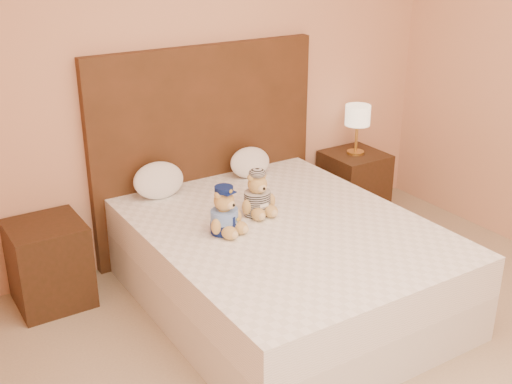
{
  "coord_description": "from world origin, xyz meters",
  "views": [
    {
      "loc": [
        -2.05,
        -1.72,
        2.25
      ],
      "look_at": [
        -0.05,
        1.45,
        0.69
      ],
      "focal_mm": 45.0,
      "sensor_mm": 36.0,
      "label": 1
    }
  ],
  "objects_px": {
    "lamp": "(358,118)",
    "pillow_left": "(159,179)",
    "pillow_right": "(250,161)",
    "nightstand_right": "(353,185)",
    "teddy_prisoner": "(257,193)",
    "nightstand_left": "(49,264)",
    "bed": "(284,264)",
    "teddy_police": "(224,210)"
  },
  "relations": [
    {
      "from": "nightstand_right",
      "to": "teddy_prisoner",
      "type": "xyz_separation_m",
      "value": [
        -1.3,
        -0.57,
        0.42
      ]
    },
    {
      "from": "bed",
      "to": "nightstand_right",
      "type": "relative_size",
      "value": 3.64
    },
    {
      "from": "nightstand_right",
      "to": "pillow_right",
      "type": "height_order",
      "value": "pillow_right"
    },
    {
      "from": "bed",
      "to": "teddy_prisoner",
      "type": "xyz_separation_m",
      "value": [
        -0.05,
        0.23,
        0.42
      ]
    },
    {
      "from": "bed",
      "to": "nightstand_right",
      "type": "distance_m",
      "value": 1.48
    },
    {
      "from": "pillow_left",
      "to": "pillow_right",
      "type": "height_order",
      "value": "pillow_left"
    },
    {
      "from": "lamp",
      "to": "pillow_right",
      "type": "relative_size",
      "value": 1.23
    },
    {
      "from": "teddy_prisoner",
      "to": "pillow_right",
      "type": "relative_size",
      "value": 0.88
    },
    {
      "from": "pillow_left",
      "to": "pillow_right",
      "type": "relative_size",
      "value": 1.11
    },
    {
      "from": "bed",
      "to": "nightstand_right",
      "type": "height_order",
      "value": "same"
    },
    {
      "from": "lamp",
      "to": "pillow_right",
      "type": "distance_m",
      "value": 1.0
    },
    {
      "from": "teddy_prisoner",
      "to": "pillow_right",
      "type": "distance_m",
      "value": 0.68
    },
    {
      "from": "nightstand_left",
      "to": "pillow_left",
      "type": "height_order",
      "value": "pillow_left"
    },
    {
      "from": "pillow_right",
      "to": "lamp",
      "type": "bearing_deg",
      "value": -1.75
    },
    {
      "from": "bed",
      "to": "pillow_right",
      "type": "relative_size",
      "value": 6.17
    },
    {
      "from": "lamp",
      "to": "teddy_prisoner",
      "type": "bearing_deg",
      "value": -156.3
    },
    {
      "from": "nightstand_right",
      "to": "teddy_police",
      "type": "height_order",
      "value": "teddy_police"
    },
    {
      "from": "lamp",
      "to": "pillow_left",
      "type": "height_order",
      "value": "lamp"
    },
    {
      "from": "nightstand_left",
      "to": "pillow_right",
      "type": "distance_m",
      "value": 1.57
    },
    {
      "from": "nightstand_right",
      "to": "lamp",
      "type": "height_order",
      "value": "lamp"
    },
    {
      "from": "teddy_police",
      "to": "pillow_left",
      "type": "xyz_separation_m",
      "value": [
        -0.1,
        0.72,
        -0.02
      ]
    },
    {
      "from": "bed",
      "to": "lamp",
      "type": "height_order",
      "value": "lamp"
    },
    {
      "from": "nightstand_right",
      "to": "teddy_police",
      "type": "bearing_deg",
      "value": -156.76
    },
    {
      "from": "bed",
      "to": "pillow_left",
      "type": "bearing_deg",
      "value": 118.98
    },
    {
      "from": "nightstand_right",
      "to": "pillow_right",
      "type": "xyz_separation_m",
      "value": [
        -0.98,
        0.03,
        0.39
      ]
    },
    {
      "from": "pillow_left",
      "to": "lamp",
      "type": "bearing_deg",
      "value": -1.01
    },
    {
      "from": "nightstand_left",
      "to": "pillow_left",
      "type": "distance_m",
      "value": 0.89
    },
    {
      "from": "lamp",
      "to": "pillow_right",
      "type": "bearing_deg",
      "value": 178.25
    },
    {
      "from": "teddy_prisoner",
      "to": "pillow_left",
      "type": "height_order",
      "value": "teddy_prisoner"
    },
    {
      "from": "lamp",
      "to": "pillow_left",
      "type": "bearing_deg",
      "value": 178.99
    },
    {
      "from": "nightstand_right",
      "to": "teddy_police",
      "type": "distance_m",
      "value": 1.8
    },
    {
      "from": "nightstand_left",
      "to": "lamp",
      "type": "height_order",
      "value": "lamp"
    },
    {
      "from": "teddy_prisoner",
      "to": "nightstand_left",
      "type": "bearing_deg",
      "value": 153.71
    },
    {
      "from": "lamp",
      "to": "teddy_prisoner",
      "type": "xyz_separation_m",
      "value": [
        -1.3,
        -0.57,
        -0.16
      ]
    },
    {
      "from": "bed",
      "to": "pillow_right",
      "type": "distance_m",
      "value": 0.95
    },
    {
      "from": "pillow_left",
      "to": "teddy_prisoner",
      "type": "bearing_deg",
      "value": -56.03
    },
    {
      "from": "nightstand_left",
      "to": "pillow_left",
      "type": "relative_size",
      "value": 1.53
    },
    {
      "from": "lamp",
      "to": "teddy_police",
      "type": "distance_m",
      "value": 1.76
    },
    {
      "from": "pillow_right",
      "to": "nightstand_right",
      "type": "bearing_deg",
      "value": -1.75
    },
    {
      "from": "bed",
      "to": "pillow_left",
      "type": "distance_m",
      "value": 1.03
    },
    {
      "from": "teddy_police",
      "to": "nightstand_right",
      "type": "bearing_deg",
      "value": 5.89
    },
    {
      "from": "nightstand_right",
      "to": "teddy_prisoner",
      "type": "distance_m",
      "value": 1.48
    }
  ]
}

